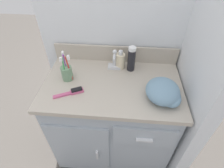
{
  "coord_description": "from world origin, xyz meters",
  "views": [
    {
      "loc": [
        0.07,
        -0.82,
        1.52
      ],
      "look_at": [
        0.0,
        -0.03,
        0.78
      ],
      "focal_mm": 28.0,
      "sensor_mm": 36.0,
      "label": 1
    }
  ],
  "objects_px": {
    "soap_dispenser": "(120,61)",
    "hairbrush": "(73,92)",
    "hand_towel": "(164,92)",
    "shaving_cream_can": "(131,59)",
    "toothbrush_cup": "(67,72)"
  },
  "relations": [
    {
      "from": "soap_dispenser",
      "to": "hairbrush",
      "type": "height_order",
      "value": "soap_dispenser"
    },
    {
      "from": "hand_towel",
      "to": "shaving_cream_can",
      "type": "bearing_deg",
      "value": 125.87
    },
    {
      "from": "soap_dispenser",
      "to": "hand_towel",
      "type": "relative_size",
      "value": 0.66
    },
    {
      "from": "toothbrush_cup",
      "to": "hand_towel",
      "type": "xyz_separation_m",
      "value": [
        0.6,
        -0.13,
        -0.0
      ]
    },
    {
      "from": "toothbrush_cup",
      "to": "shaving_cream_can",
      "type": "bearing_deg",
      "value": 18.59
    },
    {
      "from": "hairbrush",
      "to": "hand_towel",
      "type": "xyz_separation_m",
      "value": [
        0.53,
        0.0,
        0.04
      ]
    },
    {
      "from": "toothbrush_cup",
      "to": "hand_towel",
      "type": "bearing_deg",
      "value": -11.83
    },
    {
      "from": "hairbrush",
      "to": "hand_towel",
      "type": "height_order",
      "value": "hand_towel"
    },
    {
      "from": "soap_dispenser",
      "to": "hand_towel",
      "type": "height_order",
      "value": "soap_dispenser"
    },
    {
      "from": "shaving_cream_can",
      "to": "hand_towel",
      "type": "distance_m",
      "value": 0.33
    },
    {
      "from": "shaving_cream_can",
      "to": "soap_dispenser",
      "type": "bearing_deg",
      "value": 166.05
    },
    {
      "from": "soap_dispenser",
      "to": "hairbrush",
      "type": "distance_m",
      "value": 0.39
    },
    {
      "from": "hand_towel",
      "to": "hairbrush",
      "type": "bearing_deg",
      "value": -179.73
    },
    {
      "from": "toothbrush_cup",
      "to": "hand_towel",
      "type": "relative_size",
      "value": 0.91
    },
    {
      "from": "toothbrush_cup",
      "to": "hairbrush",
      "type": "relative_size",
      "value": 1.1
    }
  ]
}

